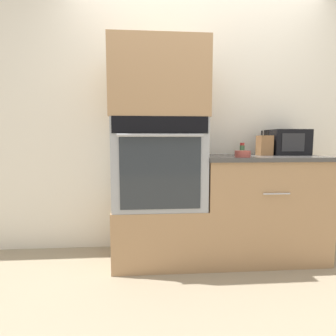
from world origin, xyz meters
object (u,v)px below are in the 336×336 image
object	(u,v)px
wall_oven	(159,163)
knife_block	(264,145)
microwave	(287,142)
condiment_jar_mid	(207,150)
bowl	(243,154)
condiment_jar_near	(242,149)

from	to	relation	value
wall_oven	knife_block	world-z (taller)	wall_oven
wall_oven	microwave	size ratio (longest dim) A/B	2.25
microwave	condiment_jar_mid	xyz separation A→B (m)	(-0.79, -0.03, -0.07)
bowl	condiment_jar_mid	distance (m)	0.37
microwave	condiment_jar_near	bearing A→B (deg)	171.52
wall_oven	condiment_jar_mid	world-z (taller)	wall_oven
condiment_jar_near	wall_oven	bearing A→B (deg)	-167.08
microwave	condiment_jar_near	xyz separation A→B (m)	(-0.42, 0.06, -0.06)
bowl	knife_block	bearing A→B (deg)	40.08
wall_oven	condiment_jar_near	size ratio (longest dim) A/B	6.60
knife_block	bowl	world-z (taller)	knife_block
wall_oven	condiment_jar_mid	distance (m)	0.47
bowl	condiment_jar_mid	xyz separation A→B (m)	(-0.24, 0.27, 0.03)
microwave	bowl	bearing A→B (deg)	-150.73
microwave	knife_block	bearing A→B (deg)	-167.49
wall_oven	bowl	xyz separation A→B (m)	(0.69, -0.18, 0.09)
wall_oven	microwave	world-z (taller)	wall_oven
wall_oven	microwave	distance (m)	1.25
condiment_jar_near	bowl	bearing A→B (deg)	-109.29
microwave	knife_block	size ratio (longest dim) A/B	1.49
condiment_jar_near	microwave	bearing A→B (deg)	-8.48
condiment_jar_mid	bowl	bearing A→B (deg)	-48.81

